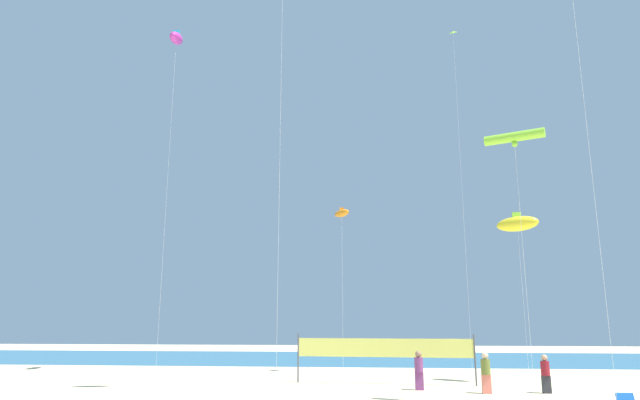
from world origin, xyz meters
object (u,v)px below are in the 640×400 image
at_px(volleyball_net, 384,350).
at_px(kite_magenta_inflatable, 176,39).
at_px(beachgoer_plum_shirt, 419,369).
at_px(kite_lime_tube, 514,138).
at_px(kite_yellow_inflatable, 517,224).
at_px(beachgoer_olive_shirt, 486,371).
at_px(kite_orange_inflatable, 342,214).
at_px(kite_lime_diamond, 454,51).
at_px(beachgoer_maroon_shirt, 545,372).

relative_size(volleyball_net, kite_magenta_inflatable, 0.40).
bearing_deg(beachgoer_plum_shirt, kite_lime_tube, -128.61).
relative_size(volleyball_net, kite_yellow_inflatable, 1.02).
bearing_deg(beachgoer_olive_shirt, kite_orange_inflatable, 3.69).
bearing_deg(kite_lime_tube, beachgoer_olive_shirt, 101.92).
relative_size(kite_magenta_inflatable, kite_lime_tube, 2.16).
bearing_deg(kite_magenta_inflatable, kite_yellow_inflatable, -7.80).
relative_size(beachgoer_olive_shirt, kite_magenta_inflatable, 0.08).
height_order(beachgoer_plum_shirt, kite_orange_inflatable, kite_orange_inflatable).
bearing_deg(kite_lime_diamond, kite_orange_inflatable, 179.50).
bearing_deg(beachgoer_olive_shirt, beachgoer_plum_shirt, 37.36).
bearing_deg(kite_orange_inflatable, beachgoer_maroon_shirt, -42.89).
distance_m(beachgoer_maroon_shirt, kite_lime_tube, 10.32).
relative_size(beachgoer_olive_shirt, beachgoer_plum_shirt, 1.00).
relative_size(beachgoer_olive_shirt, kite_lime_diamond, 0.08).
height_order(beachgoer_plum_shirt, kite_magenta_inflatable, kite_magenta_inflatable).
bearing_deg(kite_yellow_inflatable, volleyball_net, -172.67).
bearing_deg(beachgoer_plum_shirt, beachgoer_olive_shirt, -93.47).
distance_m(beachgoer_plum_shirt, volleyball_net, 2.86).
distance_m(kite_magenta_inflatable, kite_lime_diamond, 18.37).
xyz_separation_m(volleyball_net, kite_orange_inflatable, (-2.38, 5.66, 8.03)).
bearing_deg(kite_yellow_inflatable, kite_lime_tube, -103.20).
bearing_deg(kite_magenta_inflatable, beachgoer_plum_shirt, -22.24).
bearing_deg(kite_yellow_inflatable, beachgoer_olive_shirt, -124.08).
bearing_deg(beachgoer_plum_shirt, beachgoer_maroon_shirt, -80.48).
relative_size(kite_yellow_inflatable, kite_orange_inflatable, 0.86).
bearing_deg(beachgoer_plum_shirt, kite_magenta_inflatable, 83.91).
height_order(beachgoer_plum_shirt, volleyball_net, volleyball_net).
distance_m(beachgoer_maroon_shirt, kite_lime_diamond, 21.39).
distance_m(kite_lime_diamond, kite_orange_inflatable, 13.10).
xyz_separation_m(beachgoer_maroon_shirt, beachgoer_plum_shirt, (-5.33, 0.62, 0.05)).
xyz_separation_m(kite_yellow_inflatable, kite_orange_inflatable, (-9.51, 4.74, 1.66)).
relative_size(beachgoer_plum_shirt, kite_lime_diamond, 0.08).
relative_size(kite_lime_diamond, kite_orange_inflatable, 2.18).
distance_m(beachgoer_maroon_shirt, beachgoer_plum_shirt, 5.36).
bearing_deg(kite_orange_inflatable, kite_yellow_inflatable, -26.50).
xyz_separation_m(volleyball_net, kite_lime_tube, (5.17, -7.45, 8.33)).
bearing_deg(kite_lime_tube, kite_yellow_inflatable, 76.80).
height_order(beachgoer_olive_shirt, kite_lime_tube, kite_lime_tube).
distance_m(kite_yellow_inflatable, kite_lime_diamond, 13.40).
bearing_deg(kite_orange_inflatable, kite_magenta_inflatable, -169.62).
height_order(kite_orange_inflatable, kite_lime_tube, kite_lime_tube).
bearing_deg(kite_magenta_inflatable, kite_lime_diamond, 5.95).
relative_size(beachgoer_maroon_shirt, beachgoer_olive_shirt, 0.94).
relative_size(beachgoer_plum_shirt, volleyball_net, 0.19).
height_order(beachgoer_maroon_shirt, kite_yellow_inflatable, kite_yellow_inflatable).
bearing_deg(kite_lime_tube, kite_magenta_inflatable, 148.65).
distance_m(kite_lime_diamond, kite_lime_tube, 16.70).
relative_size(volleyball_net, kite_lime_diamond, 0.40).
xyz_separation_m(beachgoer_olive_shirt, volleyball_net, (-4.29, 3.28, 0.73)).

